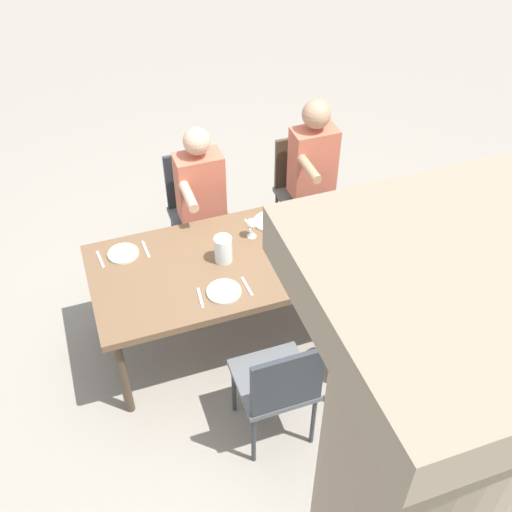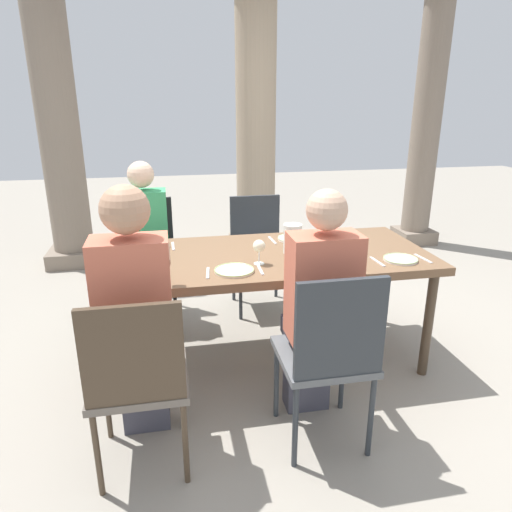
{
  "view_description": "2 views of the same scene",
  "coord_description": "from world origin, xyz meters",
  "px_view_note": "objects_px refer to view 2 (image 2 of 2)",
  "views": [
    {
      "loc": [
        0.91,
        2.83,
        3.46
      ],
      "look_at": [
        -0.05,
        0.08,
        0.81
      ],
      "focal_mm": 43.17,
      "sensor_mm": 36.0,
      "label": 1
    },
    {
      "loc": [
        -0.62,
        -2.72,
        1.69
      ],
      "look_at": [
        -0.1,
        -0.04,
        0.75
      ],
      "focal_mm": 32.61,
      "sensor_mm": 36.0,
      "label": 2
    }
  ],
  "objects_px": {
    "plate_0": "(150,247)",
    "diner_woman_green": "(136,315)",
    "chair_mid_south": "(330,351)",
    "water_pitcher": "(292,240)",
    "plate_2": "(293,238)",
    "dining_table": "(270,263)",
    "stone_column_near": "(57,115)",
    "plate_1": "(234,270)",
    "chair_mid_north": "(258,244)",
    "wine_glass_1": "(259,247)",
    "chair_west_north": "(148,250)",
    "diner_guest_third": "(318,306)",
    "diner_man_white": "(145,242)",
    "stone_column_far": "(426,125)",
    "stone_column_centre": "(256,128)",
    "plate_3": "(400,259)",
    "chair_west_south": "(137,375)"
  },
  "relations": [
    {
      "from": "diner_guest_third",
      "to": "stone_column_near",
      "type": "relative_size",
      "value": 0.42
    },
    {
      "from": "stone_column_centre",
      "to": "plate_3",
      "type": "bearing_deg",
      "value": -81.21
    },
    {
      "from": "plate_2",
      "to": "water_pitcher",
      "type": "bearing_deg",
      "value": -106.82
    },
    {
      "from": "stone_column_far",
      "to": "plate_0",
      "type": "bearing_deg",
      "value": -146.75
    },
    {
      "from": "chair_west_north",
      "to": "diner_guest_third",
      "type": "distance_m",
      "value": 1.81
    },
    {
      "from": "chair_mid_north",
      "to": "wine_glass_1",
      "type": "xyz_separation_m",
      "value": [
        -0.2,
        -1.05,
        0.32
      ]
    },
    {
      "from": "chair_west_south",
      "to": "chair_mid_south",
      "type": "xyz_separation_m",
      "value": [
        0.89,
        -0.0,
        0.02
      ]
    },
    {
      "from": "chair_mid_north",
      "to": "diner_guest_third",
      "type": "distance_m",
      "value": 1.57
    },
    {
      "from": "plate_1",
      "to": "wine_glass_1",
      "type": "xyz_separation_m",
      "value": [
        0.16,
        0.1,
        0.1
      ]
    },
    {
      "from": "dining_table",
      "to": "water_pitcher",
      "type": "distance_m",
      "value": 0.2
    },
    {
      "from": "stone_column_near",
      "to": "plate_0",
      "type": "relative_size",
      "value": 11.92
    },
    {
      "from": "chair_west_north",
      "to": "chair_mid_south",
      "type": "height_order",
      "value": "chair_mid_south"
    },
    {
      "from": "diner_woman_green",
      "to": "chair_mid_south",
      "type": "bearing_deg",
      "value": -12.43
    },
    {
      "from": "chair_west_north",
      "to": "diner_man_white",
      "type": "bearing_deg",
      "value": -90.9
    },
    {
      "from": "chair_west_north",
      "to": "stone_column_near",
      "type": "relative_size",
      "value": 0.3
    },
    {
      "from": "dining_table",
      "to": "diner_guest_third",
      "type": "height_order",
      "value": "diner_guest_third"
    },
    {
      "from": "plate_1",
      "to": "chair_west_south",
      "type": "bearing_deg",
      "value": -130.91
    },
    {
      "from": "chair_mid_north",
      "to": "plate_3",
      "type": "xyz_separation_m",
      "value": [
        0.66,
        -1.16,
        0.22
      ]
    },
    {
      "from": "chair_west_north",
      "to": "chair_west_south",
      "type": "distance_m",
      "value": 1.76
    },
    {
      "from": "diner_guest_third",
      "to": "plate_0",
      "type": "relative_size",
      "value": 5.01
    },
    {
      "from": "stone_column_far",
      "to": "dining_table",
      "type": "bearing_deg",
      "value": -135.53
    },
    {
      "from": "stone_column_far",
      "to": "water_pitcher",
      "type": "xyz_separation_m",
      "value": [
        -2.19,
        -2.3,
        -0.55
      ]
    },
    {
      "from": "chair_west_north",
      "to": "stone_column_far",
      "type": "distance_m",
      "value": 3.53
    },
    {
      "from": "chair_west_north",
      "to": "wine_glass_1",
      "type": "distance_m",
      "value": 1.3
    },
    {
      "from": "chair_mid_south",
      "to": "stone_column_centre",
      "type": "distance_m",
      "value": 3.29
    },
    {
      "from": "chair_west_south",
      "to": "plate_3",
      "type": "xyz_separation_m",
      "value": [
        1.55,
        0.6,
        0.23
      ]
    },
    {
      "from": "plate_0",
      "to": "stone_column_centre",
      "type": "bearing_deg",
      "value": 61.34
    },
    {
      "from": "stone_column_centre",
      "to": "water_pitcher",
      "type": "xyz_separation_m",
      "value": [
        -0.21,
        -2.3,
        -0.54
      ]
    },
    {
      "from": "plate_0",
      "to": "chair_west_south",
      "type": "bearing_deg",
      "value": -92.33
    },
    {
      "from": "plate_0",
      "to": "diner_woman_green",
      "type": "bearing_deg",
      "value": -92.64
    },
    {
      "from": "chair_mid_north",
      "to": "plate_0",
      "type": "xyz_separation_m",
      "value": [
        -0.84,
        -0.61,
        0.22
      ]
    },
    {
      "from": "chair_mid_north",
      "to": "stone_column_centre",
      "type": "distance_m",
      "value": 1.66
    },
    {
      "from": "chair_west_south",
      "to": "diner_guest_third",
      "type": "xyz_separation_m",
      "value": [
        0.89,
        0.2,
        0.17
      ]
    },
    {
      "from": "chair_mid_north",
      "to": "stone_column_centre",
      "type": "bearing_deg",
      "value": 79.58
    },
    {
      "from": "chair_west_north",
      "to": "plate_0",
      "type": "distance_m",
      "value": 0.65
    },
    {
      "from": "plate_1",
      "to": "chair_mid_south",
      "type": "bearing_deg",
      "value": -59.15
    },
    {
      "from": "chair_mid_south",
      "to": "stone_column_far",
      "type": "height_order",
      "value": "stone_column_far"
    },
    {
      "from": "diner_man_white",
      "to": "stone_column_near",
      "type": "bearing_deg",
      "value": 117.14
    },
    {
      "from": "diner_woman_green",
      "to": "stone_column_far",
      "type": "height_order",
      "value": "stone_column_far"
    },
    {
      "from": "chair_mid_north",
      "to": "plate_3",
      "type": "bearing_deg",
      "value": -60.48
    },
    {
      "from": "diner_man_white",
      "to": "diner_guest_third",
      "type": "relative_size",
      "value": 0.97
    },
    {
      "from": "stone_column_near",
      "to": "plate_2",
      "type": "height_order",
      "value": "stone_column_near"
    },
    {
      "from": "wine_glass_1",
      "to": "plate_1",
      "type": "bearing_deg",
      "value": -148.65
    },
    {
      "from": "chair_mid_north",
      "to": "plate_0",
      "type": "height_order",
      "value": "chair_mid_north"
    },
    {
      "from": "plate_2",
      "to": "dining_table",
      "type": "bearing_deg",
      "value": -130.03
    },
    {
      "from": "chair_mid_south",
      "to": "water_pitcher",
      "type": "xyz_separation_m",
      "value": [
        0.05,
        0.87,
        0.28
      ]
    },
    {
      "from": "chair_west_south",
      "to": "stone_column_far",
      "type": "xyz_separation_m",
      "value": [
        3.13,
        3.17,
        0.86
      ]
    },
    {
      "from": "diner_man_white",
      "to": "wine_glass_1",
      "type": "distance_m",
      "value": 1.12
    },
    {
      "from": "diner_man_white",
      "to": "stone_column_centre",
      "type": "relative_size",
      "value": 0.45
    },
    {
      "from": "chair_mid_north",
      "to": "plate_1",
      "type": "height_order",
      "value": "chair_mid_north"
    }
  ]
}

